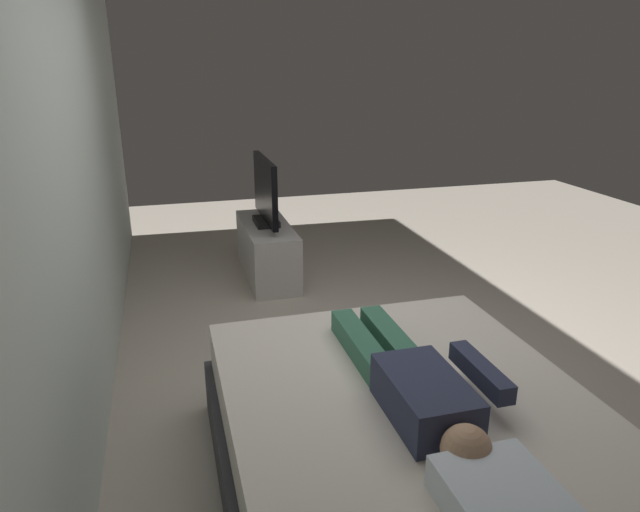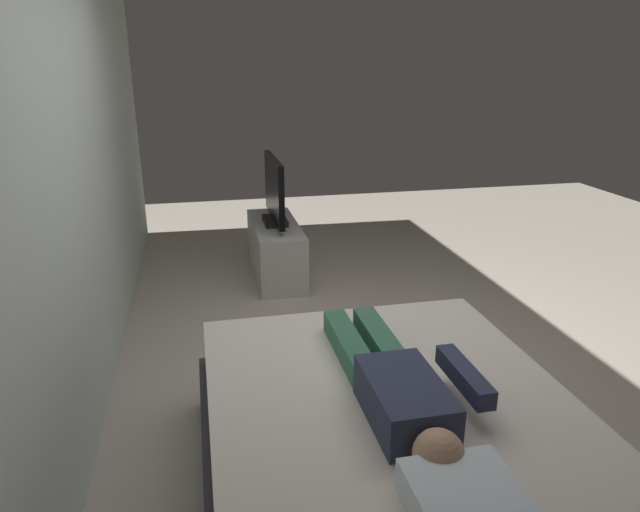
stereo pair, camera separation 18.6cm
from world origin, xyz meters
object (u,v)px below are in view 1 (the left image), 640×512
at_px(pillow, 511,512).
at_px(tv, 265,193).
at_px(remote, 480,366).
at_px(bed, 411,457).
at_px(tv_stand, 267,251).
at_px(person, 414,382).

bearing_deg(pillow, tv, 1.36).
relative_size(remote, tv, 0.17).
bearing_deg(tv, pillow, -178.64).
relative_size(bed, pillow, 4.21).
distance_m(bed, tv, 3.02).
bearing_deg(tv_stand, pillow, -178.64).
xyz_separation_m(bed, tv_stand, (2.97, 0.09, -0.01)).
bearing_deg(bed, tv_stand, 1.68).
height_order(remote, tv_stand, remote).
height_order(bed, pillow, pillow).
relative_size(bed, tv_stand, 1.84).
distance_m(person, tv, 2.95).
distance_m(remote, tv_stand, 2.85).
xyz_separation_m(bed, tv, (2.97, 0.09, 0.52)).
bearing_deg(person, tv_stand, 1.82).
xyz_separation_m(person, remote, (0.15, -0.40, -0.07)).
bearing_deg(tv, remote, -169.88).
relative_size(bed, tv, 2.30).
xyz_separation_m(person, tv_stand, (2.94, 0.09, -0.37)).
relative_size(bed, person, 1.60).
distance_m(pillow, tv, 3.67).
xyz_separation_m(tv_stand, tv, (0.00, 0.00, 0.53)).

